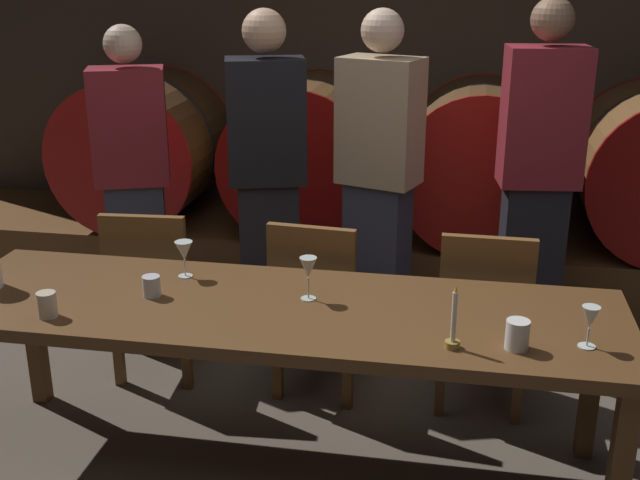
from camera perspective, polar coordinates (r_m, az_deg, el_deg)
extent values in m
cube|color=#473A2D|center=(5.31, 5.79, 11.73)|extent=(6.73, 0.24, 2.53)
cube|color=brown|center=(5.04, 4.85, -1.27)|extent=(6.06, 0.90, 0.38)
cylinder|color=#513319|center=(5.22, -12.46, 6.53)|extent=(0.91, 0.86, 0.91)
cylinder|color=#B21C16|center=(4.83, -14.44, 5.32)|extent=(0.93, 0.03, 0.93)
cylinder|color=#B21C16|center=(5.62, -10.76, 7.55)|extent=(0.93, 0.03, 0.93)
cylinder|color=#2D2D33|center=(5.22, -12.46, 6.53)|extent=(0.92, 0.04, 0.92)
cylinder|color=brown|center=(4.92, -0.81, 6.19)|extent=(0.91, 0.86, 0.91)
cylinder|color=maroon|center=(4.50, -1.89, 4.90)|extent=(0.93, 0.03, 0.93)
cylinder|color=maroon|center=(5.34, 0.11, 7.27)|extent=(0.93, 0.03, 0.93)
cylinder|color=#2D2D33|center=(4.92, -0.81, 6.19)|extent=(0.92, 0.04, 0.92)
cylinder|color=#513319|center=(4.83, 11.44, 5.56)|extent=(0.91, 0.86, 0.91)
cylinder|color=#B21C16|center=(4.40, 11.49, 4.20)|extent=(0.93, 0.03, 0.93)
cylinder|color=#B21C16|center=(5.26, 11.40, 6.69)|extent=(0.93, 0.03, 0.93)
cylinder|color=#2D2D33|center=(4.83, 11.44, 5.56)|extent=(0.92, 0.04, 0.92)
cube|color=brown|center=(3.04, -3.05, -5.11)|extent=(2.63, 0.77, 0.05)
cube|color=brown|center=(2.93, 20.67, -15.82)|extent=(0.07, 0.07, 0.68)
cube|color=brown|center=(3.91, -19.81, -6.41)|extent=(0.07, 0.07, 0.68)
cube|color=brown|center=(3.47, 18.93, -9.68)|extent=(0.07, 0.07, 0.68)
cube|color=brown|center=(3.99, -11.50, -3.51)|extent=(0.43, 0.43, 0.04)
cube|color=brown|center=(3.75, -12.53, -1.34)|extent=(0.40, 0.07, 0.42)
cube|color=brown|center=(4.19, -8.37, -5.63)|extent=(0.05, 0.05, 0.42)
cube|color=brown|center=(4.28, -12.80, -5.34)|extent=(0.05, 0.05, 0.42)
cube|color=brown|center=(3.89, -9.60, -7.73)|extent=(0.05, 0.05, 0.42)
cube|color=brown|center=(4.00, -14.34, -7.36)|extent=(0.05, 0.05, 0.42)
cube|color=brown|center=(3.76, 0.13, -4.55)|extent=(0.43, 0.43, 0.04)
cube|color=brown|center=(3.52, -0.63, -2.28)|extent=(0.40, 0.07, 0.42)
cube|color=brown|center=(3.98, 3.15, -6.87)|extent=(0.05, 0.05, 0.42)
cube|color=brown|center=(4.05, -1.58, -6.31)|extent=(0.05, 0.05, 0.42)
cube|color=brown|center=(3.68, 2.01, -9.14)|extent=(0.05, 0.05, 0.42)
cube|color=brown|center=(3.76, -3.08, -8.48)|extent=(0.05, 0.05, 0.42)
cube|color=brown|center=(3.72, 11.64, -5.30)|extent=(0.40, 0.40, 0.04)
cube|color=brown|center=(3.46, 11.89, -3.08)|extent=(0.40, 0.04, 0.42)
cube|color=brown|center=(3.98, 13.88, -7.44)|extent=(0.04, 0.04, 0.42)
cube|color=brown|center=(3.97, 8.95, -7.14)|extent=(0.04, 0.04, 0.42)
cube|color=brown|center=(3.68, 14.07, -9.82)|extent=(0.04, 0.04, 0.42)
cube|color=brown|center=(3.67, 8.70, -9.50)|extent=(0.04, 0.04, 0.42)
cube|color=#33384C|center=(4.44, -12.81, -1.33)|extent=(0.35, 0.29, 0.86)
cube|color=maroon|center=(4.24, -13.55, 7.94)|extent=(0.44, 0.36, 0.60)
sphere|color=beige|center=(4.18, -14.01, 13.52)|extent=(0.19, 0.19, 0.19)
cube|color=black|center=(4.14, -3.65, -1.97)|extent=(0.34, 0.28, 0.93)
cube|color=black|center=(3.92, -3.90, 8.51)|extent=(0.43, 0.34, 0.61)
sphere|color=#D8A884|center=(3.86, -4.05, 14.77)|extent=(0.21, 0.21, 0.21)
cube|color=#33384C|center=(4.09, 4.07, -2.16)|extent=(0.35, 0.29, 0.93)
cube|color=tan|center=(3.88, 4.35, 8.50)|extent=(0.44, 0.35, 0.61)
sphere|color=beige|center=(3.82, 4.52, 14.80)|extent=(0.20, 0.20, 0.20)
cube|color=black|center=(4.18, 14.77, -2.28)|extent=(0.32, 0.23, 0.94)
cube|color=maroon|center=(3.97, 15.77, 8.50)|extent=(0.41, 0.28, 0.66)
sphere|color=#8C664C|center=(3.91, 16.39, 15.00)|extent=(0.20, 0.20, 0.20)
cylinder|color=olive|center=(2.74, 9.50, -7.42)|extent=(0.05, 0.05, 0.02)
cylinder|color=#EDE5CC|center=(2.69, 9.62, -5.48)|extent=(0.02, 0.02, 0.18)
cone|color=yellow|center=(2.65, 9.74, -3.49)|extent=(0.01, 0.01, 0.02)
cylinder|color=silver|center=(3.34, -9.65, -2.56)|extent=(0.06, 0.06, 0.00)
cylinder|color=silver|center=(3.32, -9.68, -1.97)|extent=(0.01, 0.01, 0.07)
cone|color=silver|center=(3.30, -9.76, -0.76)|extent=(0.07, 0.07, 0.08)
cylinder|color=silver|center=(3.08, -0.84, -4.23)|extent=(0.06, 0.06, 0.00)
cylinder|color=silver|center=(3.06, -0.84, -3.46)|extent=(0.01, 0.01, 0.09)
cone|color=silver|center=(3.03, -0.85, -2.00)|extent=(0.07, 0.07, 0.08)
cylinder|color=silver|center=(2.86, 18.63, -7.25)|extent=(0.06, 0.06, 0.00)
cylinder|color=silver|center=(2.85, 18.70, -6.62)|extent=(0.01, 0.01, 0.07)
cone|color=silver|center=(2.82, 18.86, -5.29)|extent=(0.06, 0.06, 0.08)
cylinder|color=beige|center=(3.08, -19.04, -4.42)|extent=(0.07, 0.07, 0.10)
cylinder|color=silver|center=(3.15, -12.02, -3.27)|extent=(0.07, 0.07, 0.08)
cylinder|color=white|center=(2.76, 14.01, -6.63)|extent=(0.08, 0.08, 0.10)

